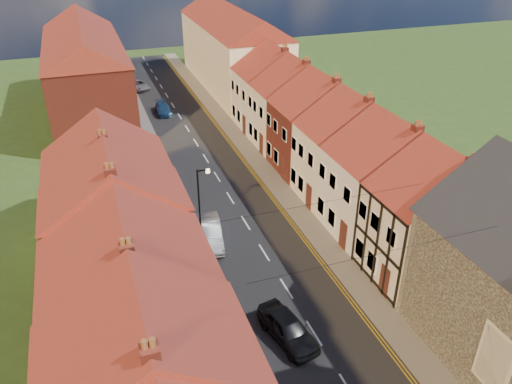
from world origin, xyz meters
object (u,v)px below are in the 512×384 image
(car_near, at_px, (288,328))
(car_far, at_px, (163,109))
(car_distant, at_px, (138,85))
(car_mid, at_px, (209,233))
(lamppost, at_px, (201,204))

(car_near, bearing_deg, car_far, 78.54)
(car_near, distance_m, car_distant, 47.59)
(car_near, relative_size, car_mid, 0.93)
(car_mid, relative_size, car_far, 1.19)
(car_near, bearing_deg, lamppost, 91.48)
(car_near, distance_m, car_far, 37.35)
(car_mid, height_order, car_far, car_mid)
(lamppost, xyz_separation_m, car_near, (2.28, -9.83, -2.80))
(car_near, bearing_deg, car_mid, 87.55)
(car_near, xyz_separation_m, car_far, (-0.06, 37.35, -0.17))
(lamppost, bearing_deg, car_distant, 88.85)
(car_far, bearing_deg, car_mid, -91.59)
(car_distant, bearing_deg, lamppost, -109.38)
(car_near, distance_m, car_mid, 10.52)
(lamppost, relative_size, car_mid, 1.28)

